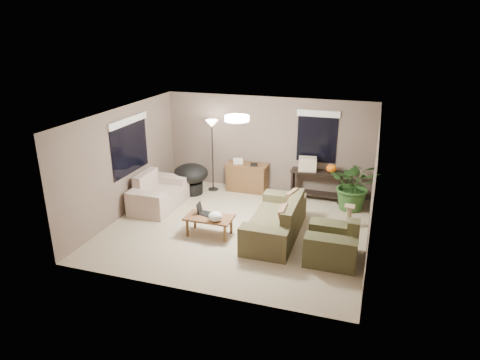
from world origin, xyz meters
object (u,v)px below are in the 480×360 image
(loveseat, at_px, (158,195))
(cat_scratching_post, at_px, (349,218))
(floor_lamp, at_px, (212,132))
(main_sofa, at_px, (277,223))
(papasan_chair, at_px, (191,176))
(houseplant, at_px, (354,190))
(desk, at_px, (247,177))
(coffee_table, at_px, (209,219))
(console_table, at_px, (316,183))
(armchair, at_px, (333,245))

(loveseat, bearing_deg, cat_scratching_post, 3.90)
(floor_lamp, bearing_deg, main_sofa, -42.78)
(papasan_chair, relative_size, houseplant, 0.95)
(desk, bearing_deg, coffee_table, -90.11)
(loveseat, relative_size, coffee_table, 1.60)
(desk, distance_m, papasan_chair, 1.48)
(loveseat, distance_m, console_table, 3.98)
(loveseat, bearing_deg, console_table, 25.07)
(armchair, bearing_deg, cat_scratching_post, 83.17)
(papasan_chair, xyz_separation_m, cat_scratching_post, (4.12, -0.76, -0.25))
(desk, xyz_separation_m, floor_lamp, (-0.89, -0.21, 1.22))
(console_table, bearing_deg, houseplant, -21.35)
(armchair, distance_m, houseplant, 2.54)
(main_sofa, relative_size, papasan_chair, 1.84)
(main_sofa, bearing_deg, console_table, 78.31)
(loveseat, height_order, console_table, loveseat)
(console_table, height_order, floor_lamp, floor_lamp)
(coffee_table, distance_m, houseplant, 3.64)
(main_sofa, relative_size, desk, 2.00)
(armchair, distance_m, floor_lamp, 4.58)
(loveseat, distance_m, desk, 2.44)
(desk, bearing_deg, armchair, -48.24)
(houseplant, bearing_deg, cat_scratching_post, -91.64)
(floor_lamp, xyz_separation_m, houseplant, (3.69, -0.17, -1.11))
(houseplant, bearing_deg, main_sofa, -126.74)
(armchair, relative_size, cat_scratching_post, 2.00)
(main_sofa, xyz_separation_m, desk, (-1.37, 2.30, 0.08))
(main_sofa, relative_size, coffee_table, 2.20)
(floor_lamp, height_order, houseplant, floor_lamp)
(armchair, xyz_separation_m, houseplant, (0.21, 2.52, 0.19))
(main_sofa, height_order, cat_scratching_post, main_sofa)
(main_sofa, relative_size, console_table, 1.69)
(main_sofa, distance_m, armchair, 1.36)
(houseplant, bearing_deg, floor_lamp, 177.37)
(loveseat, height_order, coffee_table, loveseat)
(main_sofa, xyz_separation_m, cat_scratching_post, (1.40, 0.92, -0.08))
(main_sofa, distance_m, papasan_chair, 3.20)
(coffee_table, height_order, desk, desk)
(houseplant, bearing_deg, armchair, -94.78)
(houseplant, bearing_deg, loveseat, -163.97)
(desk, height_order, houseplant, houseplant)
(desk, height_order, cat_scratching_post, desk)
(coffee_table, relative_size, console_table, 0.77)
(desk, xyz_separation_m, papasan_chair, (-1.35, -0.62, 0.09))
(floor_lamp, bearing_deg, desk, 13.38)
(main_sofa, height_order, houseplant, houseplant)
(armchair, bearing_deg, coffee_table, 175.53)
(desk, xyz_separation_m, cat_scratching_post, (2.77, -1.38, -0.16))
(loveseat, bearing_deg, coffee_table, -29.91)
(armchair, distance_m, desk, 3.89)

